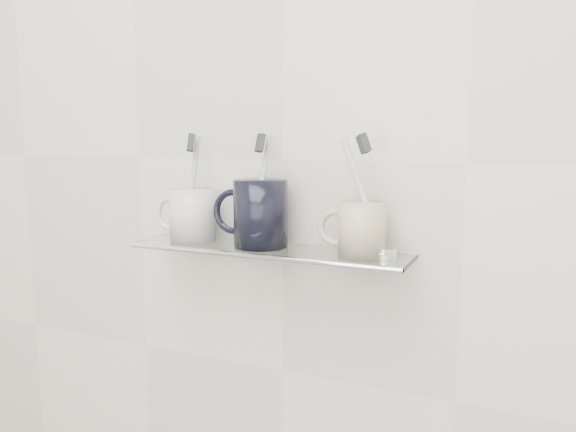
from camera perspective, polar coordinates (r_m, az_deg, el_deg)
The scene contains 18 objects.
wall_back at distance 1.02m, azimuth -0.62°, elevation 5.71°, with size 2.50×2.50×0.00m, color beige.
shelf_glass at distance 0.98m, azimuth -2.11°, elevation -3.47°, with size 0.50×0.12×0.01m, color silver.
shelf_rail at distance 0.93m, azimuth -3.62°, elevation -4.10°, with size 0.01×0.01×0.50m, color silver.
bracket_left at distance 1.13m, azimuth -10.71°, elevation -2.64°, with size 0.02×0.02×0.03m, color silver.
bracket_right at distance 0.96m, azimuth 10.58°, elevation -4.56°, with size 0.02×0.02×0.03m, color silver.
mug_left at distance 1.05m, azimuth -9.66°, elevation 0.08°, with size 0.09×0.09×0.10m, color white.
mug_left_handle at distance 1.08m, azimuth -11.82°, elevation 0.23°, with size 0.07×0.07×0.01m, color white.
toothbrush_left at distance 1.05m, azimuth -9.73°, elevation 2.97°, with size 0.01×0.01×0.19m, color #ACA7C7.
bristles_left at distance 1.04m, azimuth -9.84°, elevation 7.36°, with size 0.01×0.02×0.03m, color #2B2D2F.
mug_center at distance 0.98m, azimuth -2.79°, elevation 0.25°, with size 0.10×0.10×0.12m, color black.
mug_center_handle at distance 1.01m, azimuth -5.52°, elevation 0.42°, with size 0.08×0.08×0.01m, color black.
toothbrush_center at distance 0.98m, azimuth -2.81°, elevation 2.71°, with size 0.01×0.01×0.19m, color #9CB6C1.
bristles_center at distance 0.97m, azimuth -2.84°, elevation 7.42°, with size 0.01×0.02×0.03m, color #2B2D2F.
mug_right at distance 0.92m, azimuth 7.53°, elevation -1.33°, with size 0.08×0.08×0.09m, color beige.
mug_right_handle at distance 0.93m, azimuth 4.88°, elevation -1.15°, with size 0.06×0.06×0.01m, color beige.
toothbrush_right at distance 0.91m, azimuth 7.59°, elevation 2.25°, with size 0.01×0.01×0.19m, color silver.
bristles_right at distance 0.90m, azimuth 7.69°, elevation 7.30°, with size 0.01×0.02×0.03m, color #2B2D2F.
chrome_cap at distance 0.91m, azimuth 9.79°, elevation -3.68°, with size 0.04×0.04×0.02m, color silver.
Camera 1 is at (0.42, 0.18, 1.29)m, focal length 35.00 mm.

